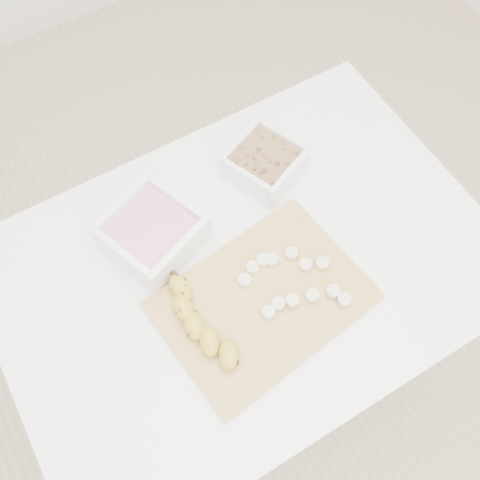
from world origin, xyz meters
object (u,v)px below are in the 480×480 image
table (247,282)px  banana (202,324)px  bowl_granola (265,162)px  bowl_yogurt (153,232)px  cutting_board (263,301)px

table → banana: banana is taller
table → bowl_granola: size_ratio=5.40×
bowl_yogurt → banana: bearing=-91.5°
bowl_yogurt → cutting_board: bearing=-61.8°
bowl_granola → banana: 0.38m
bowl_granola → bowl_yogurt: bearing=-173.2°
table → bowl_granola: 0.26m
table → bowl_granola: (0.15, 0.18, 0.13)m
cutting_board → bowl_yogurt: bearing=118.2°
bowl_granola → cutting_board: bearing=-122.2°
table → banana: (-0.14, -0.07, 0.13)m
table → bowl_granola: bowl_granola is taller
bowl_granola → cutting_board: bowl_granola is taller
banana → bowl_granola: bearing=46.9°
bowl_yogurt → cutting_board: 0.26m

